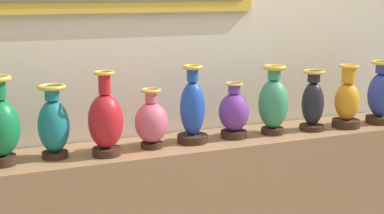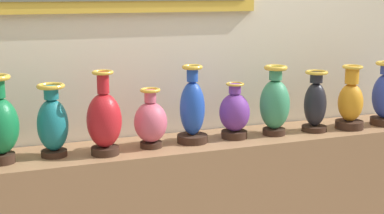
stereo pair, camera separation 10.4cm
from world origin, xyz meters
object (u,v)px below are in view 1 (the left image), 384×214
Objects in this scene: vase_rose at (151,122)px; vase_onyx at (313,103)px; vase_emerald at (0,126)px; vase_violet at (234,113)px; vase_sapphire at (192,110)px; vase_teal at (54,125)px; vase_jade at (273,103)px; vase_crimson at (106,121)px; vase_cobalt at (381,95)px; vase_amber at (347,102)px.

vase_onyx is at bearing -0.46° from vase_rose.
vase_emerald is 1.18m from vase_violet.
vase_emerald reaches higher than vase_sapphire.
vase_teal is at bearing 177.83° from vase_rose.
vase_jade is at bearing -2.94° from vase_violet.
vase_teal is 1.43m from vase_onyx.
vase_cobalt is (1.66, 0.02, 0.00)m from vase_crimson.
vase_sapphire is (0.47, 0.05, 0.00)m from vase_crimson.
vase_amber is (1.65, -0.05, -0.01)m from vase_teal.
vase_onyx is (0.25, -0.01, -0.02)m from vase_jade.
vase_emerald is 1.42m from vase_jade.
vase_emerald is at bearing -179.62° from vase_rose.
vase_crimson is 1.20m from vase_onyx.
vase_sapphire is 0.24m from vase_violet.
vase_cobalt is (0.72, -0.03, -0.01)m from vase_jade.
vase_sapphire is 1.06× the size of vase_jade.
vase_crimson is at bearing -173.41° from vase_sapphire.
vase_crimson is 1.12× the size of vase_amber.
vase_crimson is 0.47m from vase_sapphire.
vase_onyx is at bearing -1.03° from vase_teal.
vase_rose is at bearing 9.26° from vase_crimson.
vase_emerald is 0.47m from vase_crimson.
vase_cobalt is (2.14, -0.02, -0.01)m from vase_emerald.
vase_emerald reaches higher than vase_cobalt.
vase_onyx is (1.20, 0.03, -0.01)m from vase_crimson.
vase_jade is 1.02× the size of vase_cobalt.
vase_sapphire is 1.11× the size of vase_amber.
vase_crimson is at bearing -179.48° from vase_cobalt.
vase_violet is (0.47, 0.02, 0.00)m from vase_rose.
vase_onyx is (1.67, -0.00, -0.03)m from vase_emerald.
vase_amber reaches higher than vase_rose.
vase_teal is 0.71m from vase_sapphire.
vase_jade is at bearing -1.39° from vase_sapphire.
vase_teal is 0.86× the size of vase_crimson.
vase_teal is 0.96× the size of vase_amber.
vase_crimson is 1.66m from vase_cobalt.
vase_crimson reaches higher than vase_rose.
vase_violet is 0.80× the size of vase_cobalt.
vase_violet is at bearing 176.35° from vase_amber.
vase_cobalt is (0.25, 0.01, 0.02)m from vase_amber.
vase_emerald is 1.20× the size of vase_onyx.
vase_teal is at bearing 178.97° from vase_onyx.
vase_sapphire is 0.73m from vase_onyx.
vase_rose is 1.18m from vase_amber.
vase_teal is 0.94× the size of vase_cobalt.
vase_rose is at bearing -2.17° from vase_teal.
vase_violet is 0.95m from vase_cobalt.
vase_emerald is at bearing 175.77° from vase_crimson.
vase_emerald is 1.01× the size of vase_sapphire.
vase_violet is at bearing 4.41° from vase_crimson.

